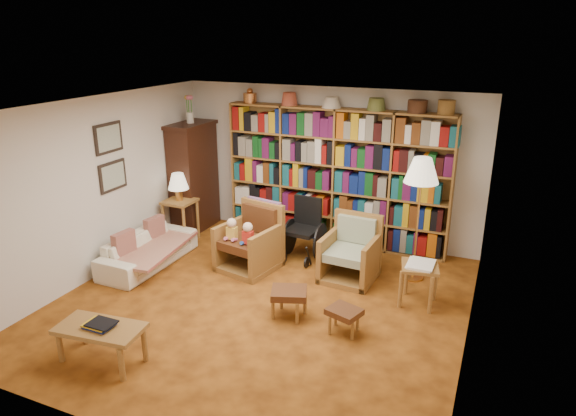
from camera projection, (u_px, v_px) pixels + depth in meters
The scene contains 23 objects.
floor at pixel (261, 303), 6.59m from camera, with size 5.00×5.00×0.00m, color #A65C19.
ceiling at pixel (257, 107), 5.77m from camera, with size 5.00×5.00×0.00m, color white.
wall_back at pixel (327, 165), 8.35m from camera, with size 5.00×5.00×0.00m, color silver.
wall_front at pixel (117, 309), 4.01m from camera, with size 5.00×5.00×0.00m, color silver.
wall_left at pixel (97, 188), 7.12m from camera, with size 5.00×5.00×0.00m, color silver.
wall_right at pixel (478, 244), 5.25m from camera, with size 5.00×5.00×0.00m, color silver.
bookshelf at pixel (335, 173), 8.15m from camera, with size 3.60×0.30×2.42m.
curio_cabinet at pixel (194, 175), 8.86m from camera, with size 0.50×0.95×2.40m.
framed_pictures at pixel (111, 157), 7.25m from camera, with size 0.03×0.52×0.97m.
sofa at pixel (148, 250), 7.62m from camera, with size 0.64×1.64×0.48m, color #ECE5C8.
sofa_throw at pixel (151, 246), 7.58m from camera, with size 0.80×1.50×0.04m, color beige.
cushion_left at pixel (154, 227), 7.90m from camera, with size 0.11×0.35×0.35m, color maroon.
cushion_right at pixel (124, 244), 7.29m from camera, with size 0.11×0.36×0.36m, color maroon.
side_table_lamp at pixel (180, 210), 8.43m from camera, with size 0.48×0.48×0.70m.
table_lamp at pixel (178, 182), 8.28m from camera, with size 0.33×0.33×0.45m.
armchair_leather at pixel (252, 241), 7.53m from camera, with size 0.91×0.93×0.96m.
armchair_sage at pixel (351, 254), 7.22m from camera, with size 0.76×0.78×0.89m.
wheelchair at pixel (305, 231), 7.84m from camera, with size 0.53×0.75×0.93m.
floor_lamp at pixel (421, 175), 6.78m from camera, with size 0.46×0.46×1.75m.
side_table_papers at pixel (419, 272), 6.45m from camera, with size 0.53×0.53×0.57m.
footstool_a at pixel (289, 295), 6.20m from camera, with size 0.52×0.48×0.36m.
footstool_b at pixel (344, 313), 5.88m from camera, with size 0.44×0.40×0.31m.
coffee_table at pixel (100, 331), 5.33m from camera, with size 0.95×0.55×0.47m.
Camera 1 is at (2.63, -5.21, 3.31)m, focal length 32.00 mm.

